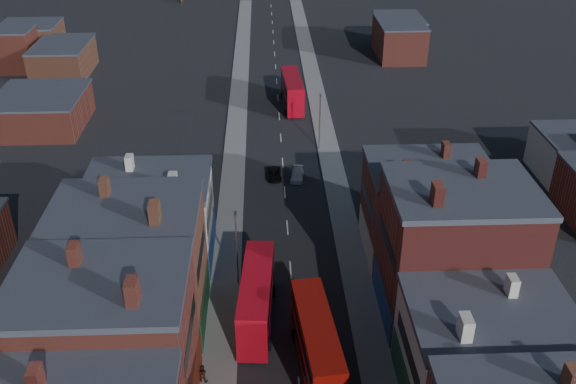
{
  "coord_description": "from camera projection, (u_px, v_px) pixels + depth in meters",
  "views": [
    {
      "loc": [
        -2.39,
        -20.32,
        38.64
      ],
      "look_at": [
        0.0,
        38.43,
        5.45
      ],
      "focal_mm": 40.0,
      "sensor_mm": 36.0,
      "label": 1
    }
  ],
  "objects": [
    {
      "name": "pavement_west",
      "position": [
        232.0,
        185.0,
        80.0
      ],
      "size": [
        3.0,
        200.0,
        0.12
      ],
      "primitive_type": "cube",
      "color": "gray",
      "rests_on": "ground"
    },
    {
      "name": "car_3",
      "position": [
        297.0,
        175.0,
        81.33
      ],
      "size": [
        2.01,
        3.94,
        1.09
      ],
      "primitive_type": "imported",
      "rotation": [
        0.0,
        0.0,
        -0.13
      ],
      "color": "silver",
      "rests_on": "ground"
    },
    {
      "name": "bus_1",
      "position": [
        317.0,
        344.0,
        51.51
      ],
      "size": [
        3.69,
        11.61,
        4.93
      ],
      "rotation": [
        0.0,
        0.0,
        0.1
      ],
      "color": "#A11009",
      "rests_on": "ground"
    },
    {
      "name": "ped_1",
      "position": [
        202.0,
        373.0,
        51.05
      ],
      "size": [
        0.88,
        0.61,
        1.66
      ],
      "primitive_type": "imported",
      "rotation": [
        0.0,
        0.0,
        2.92
      ],
      "color": "#3A1917",
      "rests_on": "pavement_west"
    },
    {
      "name": "lamp_post_2",
      "position": [
        237.0,
        244.0,
        60.37
      ],
      "size": [
        0.25,
        0.7,
        8.12
      ],
      "color": "slate",
      "rests_on": "ground"
    },
    {
      "name": "bus_0",
      "position": [
        257.0,
        298.0,
        56.65
      ],
      "size": [
        3.46,
        11.49,
        4.89
      ],
      "rotation": [
        0.0,
        0.0,
        -0.07
      ],
      "color": "#B50A17",
      "rests_on": "ground"
    },
    {
      "name": "lamp_post_3",
      "position": [
        320.0,
        118.0,
        86.84
      ],
      "size": [
        0.25,
        0.7,
        8.12
      ],
      "color": "slate",
      "rests_on": "ground"
    },
    {
      "name": "bus_2",
      "position": [
        292.0,
        91.0,
        101.67
      ],
      "size": [
        3.4,
        11.64,
        4.97
      ],
      "rotation": [
        0.0,
        0.0,
        0.06
      ],
      "color": "#9F0714",
      "rests_on": "ground"
    },
    {
      "name": "pavement_east",
      "position": [
        336.0,
        183.0,
        80.46
      ],
      "size": [
        3.0,
        200.0,
        0.12
      ],
      "primitive_type": "cube",
      "color": "gray",
      "rests_on": "ground"
    },
    {
      "name": "car_2",
      "position": [
        274.0,
        174.0,
        81.59
      ],
      "size": [
        1.86,
        3.88,
        1.07
      ],
      "primitive_type": "imported",
      "rotation": [
        0.0,
        0.0,
        0.02
      ],
      "color": "black",
      "rests_on": "ground"
    }
  ]
}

